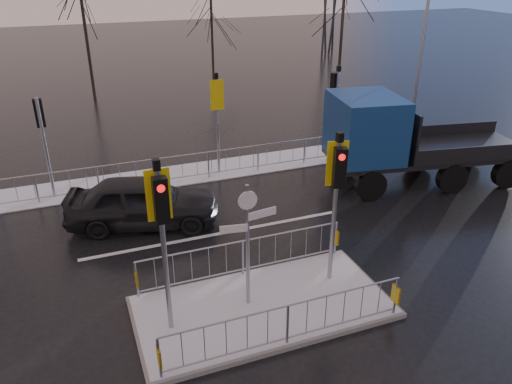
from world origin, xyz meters
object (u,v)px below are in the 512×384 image
object	(u,v)px
street_lamp_right	(424,43)
traffic_island	(262,296)
car_far_lane	(143,202)
flatbed_truck	(391,138)

from	to	relation	value
street_lamp_right	traffic_island	bearing A→B (deg)	-141.27
car_far_lane	street_lamp_right	world-z (taller)	street_lamp_right
flatbed_truck	street_lamp_right	world-z (taller)	street_lamp_right
car_far_lane	flatbed_truck	xyz separation A→B (m)	(8.85, -0.09, 0.99)
car_far_lane	street_lamp_right	bearing A→B (deg)	-59.20
flatbed_truck	street_lamp_right	xyz separation A→B (m)	(3.62, 3.38, 2.61)
traffic_island	street_lamp_right	world-z (taller)	street_lamp_right
street_lamp_right	flatbed_truck	bearing A→B (deg)	-136.99
traffic_island	flatbed_truck	xyz separation A→B (m)	(6.96, 5.11, 1.39)
traffic_island	street_lamp_right	xyz separation A→B (m)	(10.58, 8.49, 4.00)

